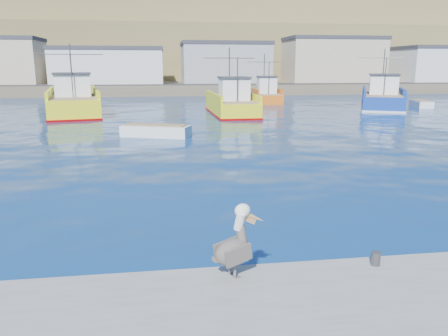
% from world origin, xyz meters
% --- Properties ---
extents(ground, '(260.00, 260.00, 0.00)m').
position_xyz_m(ground, '(0.00, 0.00, 0.00)').
color(ground, '#062251').
rests_on(ground, ground).
extents(dock_bollards, '(36.20, 0.20, 0.30)m').
position_xyz_m(dock_bollards, '(0.60, -3.40, 0.65)').
color(dock_bollards, '#4C4C4C').
rests_on(dock_bollards, dock).
extents(far_shore, '(200.00, 81.00, 24.00)m').
position_xyz_m(far_shore, '(0.00, 109.20, 8.98)').
color(far_shore, brown).
rests_on(far_shore, ground).
extents(trawler_yellow_a, '(7.03, 14.40, 6.83)m').
position_xyz_m(trawler_yellow_a, '(-9.98, 33.60, 1.18)').
color(trawler_yellow_a, yellow).
rests_on(trawler_yellow_a, ground).
extents(trawler_yellow_b, '(5.16, 10.94, 6.46)m').
position_xyz_m(trawler_yellow_b, '(5.38, 30.85, 1.02)').
color(trawler_yellow_b, yellow).
rests_on(trawler_yellow_b, ground).
extents(trawler_blue, '(8.90, 12.69, 6.61)m').
position_xyz_m(trawler_blue, '(23.25, 35.13, 1.08)').
color(trawler_blue, navy).
rests_on(trawler_blue, ground).
extents(boat_orange, '(4.48, 8.70, 6.11)m').
position_xyz_m(boat_orange, '(11.97, 44.31, 1.04)').
color(boat_orange, orange).
rests_on(boat_orange, ground).
extents(skiff_mid, '(4.84, 3.10, 0.99)m').
position_xyz_m(skiff_mid, '(-1.85, 18.07, 0.32)').
color(skiff_mid, silver).
rests_on(skiff_mid, ground).
extents(skiff_far, '(2.69, 4.65, 0.96)m').
position_xyz_m(skiff_far, '(28.31, 35.45, 0.31)').
color(skiff_far, silver).
rests_on(skiff_far, ground).
extents(pelican, '(1.19, 0.78, 1.51)m').
position_xyz_m(pelican, '(-0.07, -3.44, 1.15)').
color(pelican, '#595451').
rests_on(pelican, dock).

